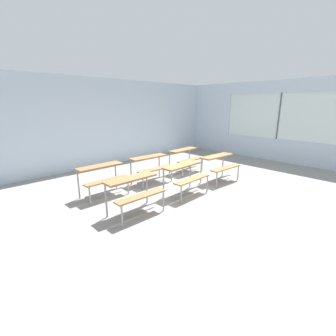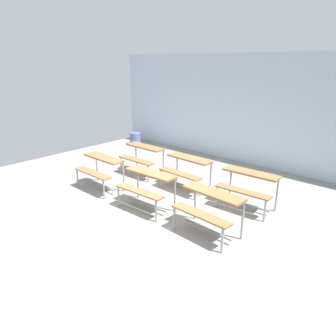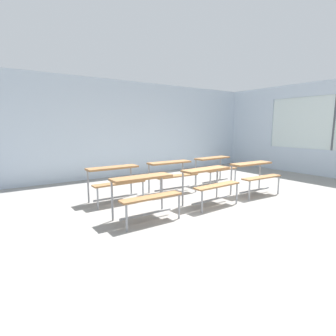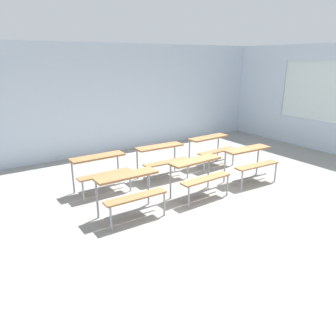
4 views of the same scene
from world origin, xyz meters
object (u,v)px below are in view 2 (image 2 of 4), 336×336
at_px(desk_bench_r0c0, 100,166).
at_px(desk_bench_r1c0, 142,153).
at_px(desk_bench_r0c1, 147,182).
at_px(desk_bench_r1c1, 186,166).
at_px(desk_bench_r0c2, 209,204).
at_px(trash_bin, 135,138).
at_px(desk_bench_r1c2, 248,182).

bearing_deg(desk_bench_r0c0, desk_bench_r1c0, 89.91).
height_order(desk_bench_r0c1, desk_bench_r1c1, same).
xyz_separation_m(desk_bench_r0c1, desk_bench_r1c1, (-0.04, 1.27, 0.00)).
height_order(desk_bench_r0c1, desk_bench_r1c0, same).
xyz_separation_m(desk_bench_r0c2, desk_bench_r1c0, (-2.95, 1.28, 0.00)).
distance_m(desk_bench_r0c2, desk_bench_r1c1, 1.94).
bearing_deg(desk_bench_r1c0, trash_bin, 140.54).
distance_m(desk_bench_r1c1, desk_bench_r1c2, 1.50).
height_order(desk_bench_r1c0, desk_bench_r1c1, same).
bearing_deg(desk_bench_r0c1, desk_bench_r1c2, 39.47).
relative_size(desk_bench_r0c1, desk_bench_r1c0, 1.02).
distance_m(desk_bench_r0c1, desk_bench_r1c2, 1.97).
relative_size(desk_bench_r0c1, desk_bench_r0c2, 1.00).
xyz_separation_m(desk_bench_r1c0, trash_bin, (-2.44, 1.97, -0.36)).
distance_m(desk_bench_r0c2, desk_bench_r1c2, 1.30).
bearing_deg(desk_bench_r1c0, desk_bench_r0c0, -90.83).
xyz_separation_m(desk_bench_r0c0, trash_bin, (-2.43, 3.26, -0.36)).
height_order(desk_bench_r0c0, desk_bench_r1c2, same).
distance_m(desk_bench_r0c1, trash_bin, 5.12).
distance_m(desk_bench_r1c0, trash_bin, 3.16).
height_order(desk_bench_r0c2, trash_bin, desk_bench_r0c2).
xyz_separation_m(desk_bench_r0c1, desk_bench_r1c2, (1.46, 1.32, 0.00)).
bearing_deg(trash_bin, desk_bench_r0c2, -31.05).
distance_m(desk_bench_r0c0, trash_bin, 4.09).
xyz_separation_m(desk_bench_r0c0, desk_bench_r1c1, (1.46, 1.27, 0.00)).
xyz_separation_m(desk_bench_r0c1, trash_bin, (-3.93, 3.26, -0.36)).
distance_m(desk_bench_r1c0, desk_bench_r1c1, 1.46).
distance_m(desk_bench_r0c0, desk_bench_r0c2, 2.95).
bearing_deg(desk_bench_r1c2, desk_bench_r0c2, -93.31).
relative_size(desk_bench_r0c0, desk_bench_r1c1, 0.98).
distance_m(desk_bench_r0c0, desk_bench_r1c2, 3.24).
bearing_deg(desk_bench_r1c2, desk_bench_r0c1, -140.88).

